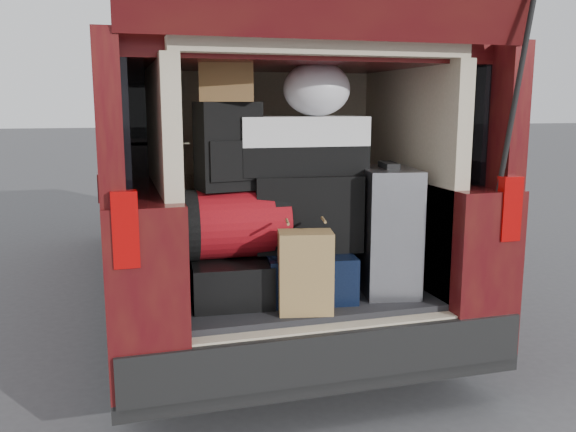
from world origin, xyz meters
name	(u,v)px	position (x,y,z in m)	size (l,w,h in m)	color
ground	(309,405)	(0.00, 0.00, 0.00)	(80.00, 80.00, 0.00)	#3D3C3F
minivan	(235,182)	(0.00, 1.86, 0.91)	(1.90, 5.35, 2.77)	black
load_floor	(293,334)	(0.00, 0.28, 0.28)	(1.24, 1.05, 0.55)	black
black_hardshell	(229,277)	(-0.37, 0.16, 0.65)	(0.37, 0.51, 0.21)	black
navy_hardshell	(306,271)	(0.02, 0.13, 0.66)	(0.42, 0.52, 0.23)	black
silver_roller	(387,230)	(0.43, 0.06, 0.87)	(0.26, 0.42, 0.63)	silver
kraft_bag	(305,272)	(-0.07, -0.15, 0.74)	(0.25, 0.16, 0.38)	#A37D49
red_duffel	(234,223)	(-0.34, 0.16, 0.92)	(0.51, 0.33, 0.33)	maroon
black_soft_case	(306,211)	(0.04, 0.17, 0.96)	(0.52, 0.31, 0.38)	black
backpack	(228,146)	(-0.36, 0.16, 1.30)	(0.29, 0.18, 0.42)	black
twotone_duffel	(299,145)	(0.01, 0.22, 1.29)	(0.63, 0.33, 0.28)	silver
grocery_sack_lower	(226,77)	(-0.37, 0.15, 1.62)	(0.25, 0.20, 0.22)	brown
plastic_bag_center	(317,89)	(0.09, 0.19, 1.57)	(0.33, 0.31, 0.27)	white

